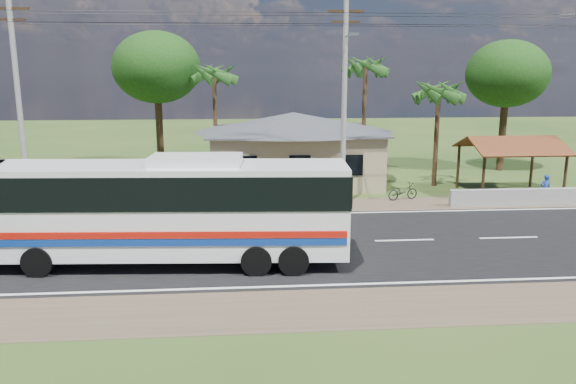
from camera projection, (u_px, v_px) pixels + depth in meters
name	position (u px, v px, depth m)	size (l,w,h in m)	color
ground	(297.00, 243.00, 23.08)	(120.00, 120.00, 0.00)	#254117
road	(297.00, 243.00, 23.07)	(120.00, 16.00, 0.03)	black
house	(293.00, 140.00, 35.25)	(12.40, 10.00, 5.00)	tan
waiting_shed	(511.00, 147.00, 31.78)	(5.20, 4.48, 3.35)	#372314
concrete_barrier	(515.00, 197.00, 29.37)	(7.00, 0.30, 0.90)	#9E9E99
utility_poles	(338.00, 94.00, 28.37)	(32.80, 2.22, 11.00)	#9E9E99
palm_near	(439.00, 92.00, 33.31)	(2.80, 2.80, 6.70)	#47301E
palm_mid	(365.00, 67.00, 37.11)	(2.80, 2.80, 8.20)	#47301E
palm_far	(214.00, 75.00, 36.92)	(2.80, 2.80, 7.70)	#47301E
tree_behind_house	(157.00, 68.00, 38.46)	(6.00, 6.00, 9.61)	#47301E
tree_behind_shed	(507.00, 74.00, 38.48)	(5.60, 5.60, 9.02)	#47301E
coach_bus	(168.00, 203.00, 20.15)	(13.10, 3.56, 4.02)	white
motorcycle	(403.00, 191.00, 30.72)	(0.62, 1.78, 0.94)	black
person	(545.00, 189.00, 29.66)	(0.58, 0.38, 1.59)	navy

